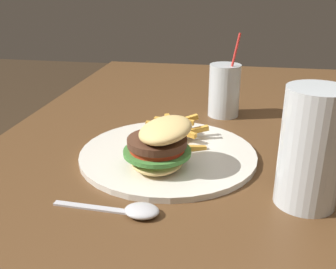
% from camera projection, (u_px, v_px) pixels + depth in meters
% --- Properties ---
extents(dining_table, '(1.63, 1.00, 0.71)m').
position_uv_depth(dining_table, '(252.00, 218.00, 0.66)').
color(dining_table, brown).
rests_on(dining_table, ground_plane).
extents(meal_plate_near, '(0.31, 0.31, 0.10)m').
position_uv_depth(meal_plate_near, '(165.00, 149.00, 0.67)').
color(meal_plate_near, silver).
rests_on(meal_plate_near, dining_table).
extents(beer_glass, '(0.08, 0.08, 0.17)m').
position_uv_depth(beer_glass, '(311.00, 150.00, 0.53)').
color(beer_glass, silver).
rests_on(beer_glass, dining_table).
extents(juice_glass, '(0.07, 0.07, 0.19)m').
position_uv_depth(juice_glass, '(224.00, 92.00, 0.88)').
color(juice_glass, silver).
rests_on(juice_glass, dining_table).
extents(spoon, '(0.04, 0.15, 0.01)m').
position_uv_depth(spoon, '(136.00, 210.00, 0.53)').
color(spoon, silver).
rests_on(spoon, dining_table).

